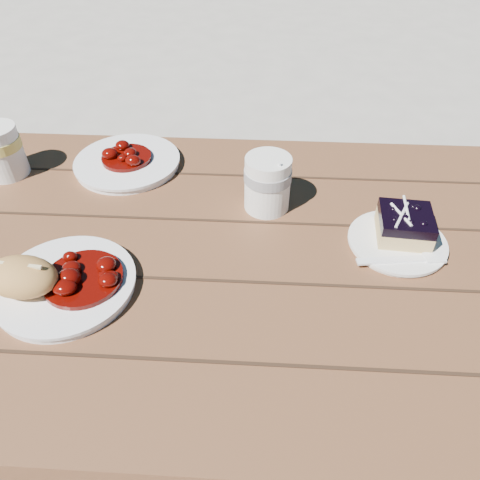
# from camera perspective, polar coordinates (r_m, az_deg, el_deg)

# --- Properties ---
(ground) EXTENTS (60.00, 60.00, 0.00)m
(ground) POSITION_cam_1_polar(r_m,az_deg,el_deg) (1.48, -7.44, -22.71)
(ground) COLOR #ADA79C
(ground) RESTS_ON ground
(picnic_table) EXTENTS (2.00, 1.55, 0.75)m
(picnic_table) POSITION_cam_1_polar(r_m,az_deg,el_deg) (0.99, -10.39, -7.64)
(picnic_table) COLOR #57331E
(picnic_table) RESTS_ON ground
(main_plate) EXTENTS (0.22, 0.22, 0.02)m
(main_plate) POSITION_cam_1_polar(r_m,az_deg,el_deg) (0.83, -20.44, -5.23)
(main_plate) COLOR white
(main_plate) RESTS_ON picnic_table
(goulash_stew) EXTENTS (0.13, 0.13, 0.04)m
(goulash_stew) POSITION_cam_1_polar(r_m,az_deg,el_deg) (0.80, -18.83, -3.70)
(goulash_stew) COLOR #540703
(goulash_stew) RESTS_ON main_plate
(bread_roll) EXTENTS (0.12, 0.09, 0.06)m
(bread_roll) POSITION_cam_1_polar(r_m,az_deg,el_deg) (0.81, -25.10, -4.08)
(bread_roll) COLOR tan
(bread_roll) RESTS_ON main_plate
(dessert_plate) EXTENTS (0.17, 0.17, 0.01)m
(dessert_plate) POSITION_cam_1_polar(r_m,az_deg,el_deg) (0.90, 18.58, -0.29)
(dessert_plate) COLOR white
(dessert_plate) RESTS_ON picnic_table
(blueberry_cake) EXTENTS (0.10, 0.10, 0.05)m
(blueberry_cake) POSITION_cam_1_polar(r_m,az_deg,el_deg) (0.90, 19.43, 1.78)
(blueberry_cake) COLOR tan
(blueberry_cake) RESTS_ON dessert_plate
(fork_dessert) EXTENTS (0.16, 0.05, 0.00)m
(fork_dessert) POSITION_cam_1_polar(r_m,az_deg,el_deg) (0.85, 18.07, -2.32)
(fork_dessert) COLOR white
(fork_dessert) RESTS_ON dessert_plate
(coffee_cup) EXTENTS (0.09, 0.09, 0.11)m
(coffee_cup) POSITION_cam_1_polar(r_m,az_deg,el_deg) (0.92, 3.36, 6.90)
(coffee_cup) COLOR white
(coffee_cup) RESTS_ON picnic_table
(second_plate) EXTENTS (0.23, 0.23, 0.02)m
(second_plate) POSITION_cam_1_polar(r_m,az_deg,el_deg) (1.10, -13.55, 9.13)
(second_plate) COLOR white
(second_plate) RESTS_ON picnic_table
(second_stew) EXTENTS (0.11, 0.11, 0.04)m
(second_stew) POSITION_cam_1_polar(r_m,az_deg,el_deg) (1.08, -13.79, 10.42)
(second_stew) COLOR #540703
(second_stew) RESTS_ON second_plate
(second_cup) EXTENTS (0.09, 0.09, 0.11)m
(second_cup) POSITION_cam_1_polar(r_m,az_deg,el_deg) (1.14, -27.11, 9.59)
(second_cup) COLOR white
(second_cup) RESTS_ON picnic_table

